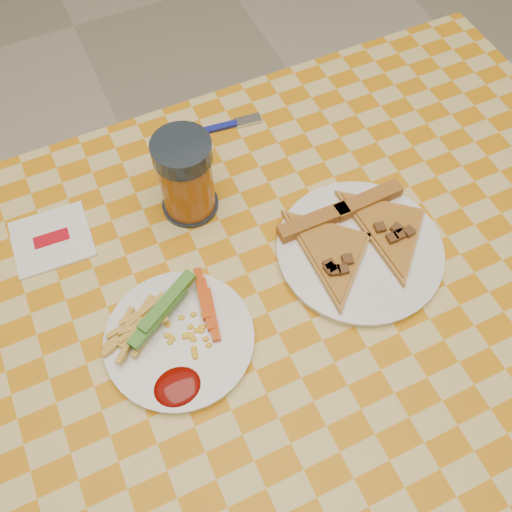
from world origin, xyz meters
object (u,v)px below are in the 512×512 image
object	(u,v)px
plate_left	(180,340)
drink_glass	(186,177)
plate_right	(359,251)
table	(267,333)

from	to	relation	value
plate_left	drink_glass	size ratio (longest dim) A/B	1.40
plate_left	plate_right	size ratio (longest dim) A/B	0.83
table	plate_right	bearing A→B (deg)	10.63
plate_left	plate_right	distance (m)	0.30
plate_left	plate_right	world-z (taller)	same
plate_left	plate_right	bearing A→B (deg)	3.84
table	plate_right	distance (m)	0.19
plate_left	table	bearing A→B (deg)	-5.16
plate_right	drink_glass	xyz separation A→B (m)	(-0.20, 0.19, 0.06)
plate_right	drink_glass	distance (m)	0.28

